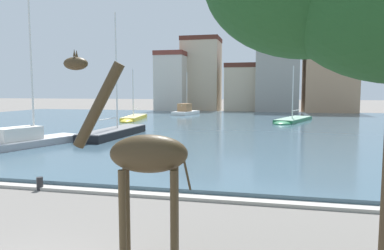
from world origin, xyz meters
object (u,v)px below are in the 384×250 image
sailboat_green (291,121)px  sailboat_yellow (133,119)px  sailboat_white (187,112)px  sailboat_black (119,133)px  sailboat_grey (34,141)px  mooring_bollard (40,184)px  giraffe_statue (142,158)px

sailboat_green → sailboat_yellow: size_ratio=1.07×
sailboat_white → sailboat_yellow: bearing=-110.0°
sailboat_white → sailboat_black: bearing=-88.9°
sailboat_white → sailboat_green: 17.51m
sailboat_white → sailboat_black: sailboat_black is taller
sailboat_green → sailboat_grey: 27.87m
sailboat_white → sailboat_green: size_ratio=0.68×
sailboat_yellow → mooring_bollard: 29.64m
sailboat_green → mooring_bollard: (-10.96, -30.13, -0.10)m
sailboat_green → sailboat_black: (-14.14, -15.76, 0.12)m
sailboat_white → mooring_bollard: (3.65, -39.79, -0.36)m
mooring_bollard → sailboat_grey: bearing=127.5°
sailboat_white → giraffe_statue: bearing=-77.8°
sailboat_green → mooring_bollard: sailboat_green is taller
sailboat_grey → sailboat_black: bearing=62.3°
sailboat_white → sailboat_green: bearing=-33.5°
sailboat_yellow → sailboat_grey: sailboat_grey is taller
sailboat_white → mooring_bollard: bearing=-84.8°
giraffe_statue → sailboat_grey: size_ratio=0.49×
giraffe_statue → sailboat_white: size_ratio=0.71×
giraffe_statue → sailboat_yellow: 36.07m
sailboat_grey → giraffe_statue: bearing=-46.5°
sailboat_green → sailboat_yellow: 18.74m
mooring_bollard → giraffe_statue: bearing=-38.3°
sailboat_white → sailboat_yellow: sailboat_white is taller
sailboat_white → sailboat_black: 25.42m
sailboat_black → mooring_bollard: (3.18, -14.37, -0.21)m
sailboat_white → sailboat_black: size_ratio=0.67×
sailboat_grey → sailboat_white: bearing=85.1°
sailboat_black → mooring_bollard: 14.72m
sailboat_green → sailboat_black: sailboat_black is taller
giraffe_statue → sailboat_yellow: size_ratio=0.52×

